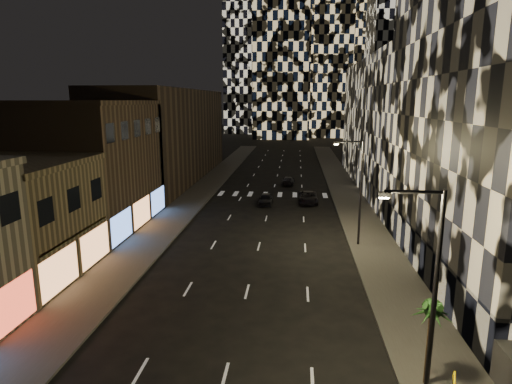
% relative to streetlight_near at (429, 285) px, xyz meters
% --- Properties ---
extents(sidewalk_left, '(4.00, 120.00, 0.15)m').
position_rel_streetlight_near_xyz_m(sidewalk_left, '(-18.35, 40.00, -5.28)').
color(sidewalk_left, '#47443F').
rests_on(sidewalk_left, ground).
extents(sidewalk_right, '(4.00, 120.00, 0.15)m').
position_rel_streetlight_near_xyz_m(sidewalk_right, '(1.65, 40.00, -5.28)').
color(sidewalk_right, '#47443F').
rests_on(sidewalk_right, ground).
extents(curb_left, '(0.20, 120.00, 0.15)m').
position_rel_streetlight_near_xyz_m(curb_left, '(-16.25, 40.00, -5.28)').
color(curb_left, '#4C4C47').
rests_on(curb_left, ground).
extents(curb_right, '(0.20, 120.00, 0.15)m').
position_rel_streetlight_near_xyz_m(curb_right, '(-0.45, 40.00, -5.28)').
color(curb_right, '#4C4C47').
rests_on(curb_right, ground).
extents(retail_tan, '(10.00, 10.00, 8.00)m').
position_rel_streetlight_near_xyz_m(retail_tan, '(-25.35, 11.00, -1.35)').
color(retail_tan, '#746545').
rests_on(retail_tan, ground).
extents(retail_brown, '(10.00, 15.00, 12.00)m').
position_rel_streetlight_near_xyz_m(retail_brown, '(-25.35, 23.50, 0.65)').
color(retail_brown, '#4E3D2C').
rests_on(retail_brown, ground).
extents(retail_filler_left, '(10.00, 40.00, 14.00)m').
position_rel_streetlight_near_xyz_m(retail_filler_left, '(-25.35, 50.00, 1.65)').
color(retail_filler_left, '#4E3D2C').
rests_on(retail_filler_left, ground).
extents(midrise_base, '(0.60, 25.00, 3.00)m').
position_rel_streetlight_near_xyz_m(midrise_base, '(3.95, 14.50, -3.85)').
color(midrise_base, '#383838').
rests_on(midrise_base, ground).
extents(midrise_filler_right, '(16.00, 40.00, 18.00)m').
position_rel_streetlight_near_xyz_m(midrise_filler_right, '(11.65, 47.00, 3.65)').
color(midrise_filler_right, '#232326').
rests_on(midrise_filler_right, ground).
extents(streetlight_near, '(2.55, 0.25, 9.00)m').
position_rel_streetlight_near_xyz_m(streetlight_near, '(0.00, 0.00, 0.00)').
color(streetlight_near, black).
rests_on(streetlight_near, sidewalk_right).
extents(streetlight_far, '(2.55, 0.25, 9.00)m').
position_rel_streetlight_near_xyz_m(streetlight_far, '(0.00, 20.00, 0.00)').
color(streetlight_far, black).
rests_on(streetlight_far, sidewalk_right).
extents(car_dark_midlane, '(1.61, 3.93, 1.33)m').
position_rel_streetlight_near_xyz_m(car_dark_midlane, '(-8.85, 34.33, -4.69)').
color(car_dark_midlane, black).
rests_on(car_dark_midlane, ground).
extents(car_dark_oncoming, '(2.02, 4.29, 1.21)m').
position_rel_streetlight_near_xyz_m(car_dark_oncoming, '(-6.38, 47.00, -4.75)').
color(car_dark_oncoming, black).
rests_on(car_dark_oncoming, ground).
extents(car_dark_rightlane, '(2.33, 4.95, 1.37)m').
position_rel_streetlight_near_xyz_m(car_dark_rightlane, '(-3.70, 35.56, -4.67)').
color(car_dark_rightlane, black).
rests_on(car_dark_rightlane, ground).
extents(palm_tree, '(1.96, 1.97, 3.88)m').
position_rel_streetlight_near_xyz_m(palm_tree, '(0.65, 1.27, -2.00)').
color(palm_tree, '#47331E').
rests_on(palm_tree, sidewalk_right).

